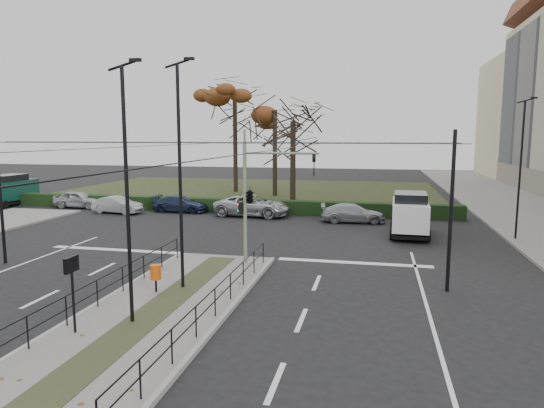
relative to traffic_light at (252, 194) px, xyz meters
The scene contains 23 objects.
ground 5.39m from the traffic_light, 110.69° to the right, with size 140.00×140.00×0.00m, color black.
median_island 7.42m from the traffic_light, 103.14° to the right, with size 4.40×15.00×0.14m, color slate.
sidewalk_east 24.57m from the traffic_light, 47.46° to the left, with size 8.00×90.00×0.14m, color slate.
park 29.12m from the traffic_light, 105.07° to the left, with size 38.00×26.00×0.10m, color #242C16.
hedge 16.61m from the traffic_light, 117.35° to the left, with size 38.00×1.00×1.00m, color black.
median_railing 7.18m from the traffic_light, 102.95° to the right, with size 4.14×13.24×0.92m.
catenary 2.88m from the traffic_light, 122.18° to the right, with size 20.00×34.00×6.00m.
traffic_light is the anchor object (origin of this frame).
litter_bin 5.85m from the traffic_light, 116.28° to the right, with size 0.39×0.39×1.00m.
info_panel 9.32m from the traffic_light, 109.21° to the right, with size 0.13×0.58×2.24m.
streetlamp_median_near 7.87m from the traffic_light, 103.26° to the right, with size 0.65×0.13×7.79m.
streetlamp_median_far 4.54m from the traffic_light, 111.44° to the right, with size 0.70×0.14×8.35m.
streetlamp_sidewalk 15.23m from the traffic_light, 31.37° to the left, with size 0.64×0.13×7.66m.
parked_car_first 22.93m from the traffic_light, 142.25° to the left, with size 1.63×4.06×1.38m, color #9DA0A5.
parked_car_second 18.33m from the traffic_light, 138.25° to the left, with size 1.33×3.81×1.26m, color #9DA0A5.
parked_car_third 16.71m from the traffic_light, 123.78° to the left, with size 1.75×4.30×1.25m, color #1C2741.
parked_car_fourth 13.68m from the traffic_light, 104.41° to the left, with size 2.52×5.47×1.52m, color #9DA0A5.
white_van 11.23m from the traffic_light, 48.53° to the left, with size 2.31×4.81×2.50m.
green_van 28.19m from the traffic_light, 150.36° to the left, with size 2.13×5.18×2.57m.
rust_tree 28.88m from the traffic_light, 107.91° to the left, with size 7.98×7.98×11.93m.
bare_tree_center 25.26m from the traffic_light, 99.48° to the left, with size 6.65×6.65×10.71m.
bare_tree_near 17.50m from the traffic_light, 93.68° to the left, with size 5.56×5.56×9.03m.
parked_car_fifth 12.86m from the traffic_light, 71.99° to the left, with size 1.74×4.28×1.24m, color #9DA0A5.
Camera 1 is at (6.88, -16.50, 5.78)m, focal length 32.00 mm.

